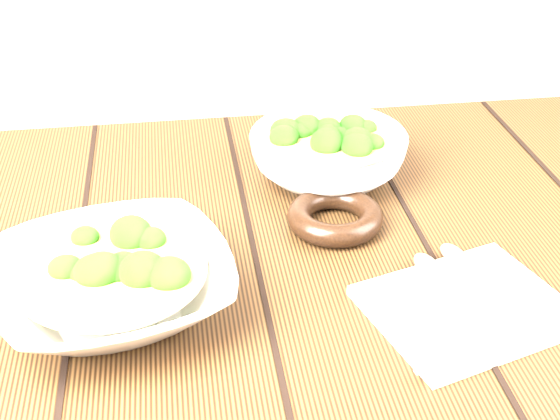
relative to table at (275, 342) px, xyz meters
name	(u,v)px	position (x,y,z in m)	size (l,w,h in m)	color
table	(275,342)	(0.00, 0.00, 0.00)	(1.20, 0.80, 0.75)	#392310
soup_bowl_front	(113,284)	(-0.17, -0.06, 0.15)	(0.29, 0.29, 0.07)	silver
soup_bowl_back	(328,154)	(0.10, 0.18, 0.16)	(0.27, 0.27, 0.08)	silver
trivet	(335,217)	(0.08, 0.06, 0.13)	(0.12, 0.12, 0.03)	black
napkin	(467,308)	(0.18, -0.12, 0.13)	(0.19, 0.16, 0.01)	beige
spoon_left	(439,281)	(0.16, -0.08, 0.13)	(0.03, 0.16, 0.01)	#A9A595
spoon_right	(468,270)	(0.20, -0.07, 0.13)	(0.04, 0.16, 0.01)	#A9A595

